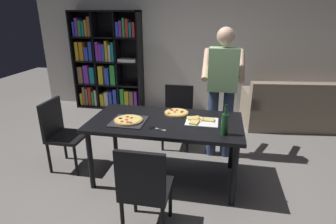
{
  "coord_description": "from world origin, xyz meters",
  "views": [
    {
      "loc": [
        0.57,
        -2.81,
        1.92
      ],
      "look_at": [
        0.0,
        0.15,
        0.8
      ],
      "focal_mm": 28.97,
      "sensor_mm": 36.0,
      "label": 1
    }
  ],
  "objects_px": {
    "couch": "(295,110)",
    "dining_table": "(166,126)",
    "chair_left_end": "(61,130)",
    "pepperoni_pizza_on_tray": "(128,120)",
    "bookshelf": "(106,64)",
    "person_serving_pizza": "(222,86)",
    "chair_far_side": "(178,112)",
    "kitchen_scissors": "(154,128)",
    "chair_near_camera": "(144,187)",
    "wine_bottle": "(225,124)",
    "second_pizza_plain": "(176,113)"
  },
  "relations": [
    {
      "from": "couch",
      "to": "dining_table",
      "type": "bearing_deg",
      "value": -133.83
    },
    {
      "from": "chair_left_end",
      "to": "pepperoni_pizza_on_tray",
      "type": "relative_size",
      "value": 2.36
    },
    {
      "from": "bookshelf",
      "to": "person_serving_pizza",
      "type": "relative_size",
      "value": 1.11
    },
    {
      "from": "chair_far_side",
      "to": "kitchen_scissors",
      "type": "bearing_deg",
      "value": -93.43
    },
    {
      "from": "chair_near_camera",
      "to": "wine_bottle",
      "type": "distance_m",
      "value": 1.01
    },
    {
      "from": "couch",
      "to": "person_serving_pizza",
      "type": "distance_m",
      "value": 1.94
    },
    {
      "from": "person_serving_pizza",
      "to": "kitchen_scissors",
      "type": "bearing_deg",
      "value": -125.63
    },
    {
      "from": "chair_left_end",
      "to": "second_pizza_plain",
      "type": "height_order",
      "value": "chair_left_end"
    },
    {
      "from": "person_serving_pizza",
      "to": "dining_table",
      "type": "bearing_deg",
      "value": -130.89
    },
    {
      "from": "dining_table",
      "to": "chair_far_side",
      "type": "bearing_deg",
      "value": 90.0
    },
    {
      "from": "kitchen_scissors",
      "to": "pepperoni_pizza_on_tray",
      "type": "bearing_deg",
      "value": 158.28
    },
    {
      "from": "chair_far_side",
      "to": "chair_left_end",
      "type": "height_order",
      "value": "same"
    },
    {
      "from": "chair_left_end",
      "to": "second_pizza_plain",
      "type": "xyz_separation_m",
      "value": [
        1.44,
        0.25,
        0.25
      ]
    },
    {
      "from": "chair_left_end",
      "to": "kitchen_scissors",
      "type": "distance_m",
      "value": 1.33
    },
    {
      "from": "couch",
      "to": "kitchen_scissors",
      "type": "height_order",
      "value": "couch"
    },
    {
      "from": "dining_table",
      "to": "kitchen_scissors",
      "type": "height_order",
      "value": "kitchen_scissors"
    },
    {
      "from": "second_pizza_plain",
      "to": "chair_far_side",
      "type": "bearing_deg",
      "value": 97.21
    },
    {
      "from": "chair_far_side",
      "to": "chair_left_end",
      "type": "xyz_separation_m",
      "value": [
        -1.35,
        -0.93,
        0.0
      ]
    },
    {
      "from": "chair_near_camera",
      "to": "second_pizza_plain",
      "type": "relative_size",
      "value": 3.08
    },
    {
      "from": "chair_near_camera",
      "to": "wine_bottle",
      "type": "height_order",
      "value": "wine_bottle"
    },
    {
      "from": "chair_far_side",
      "to": "couch",
      "type": "xyz_separation_m",
      "value": [
        1.91,
        1.05,
        -0.21
      ]
    },
    {
      "from": "wine_bottle",
      "to": "kitchen_scissors",
      "type": "relative_size",
      "value": 1.59
    },
    {
      "from": "chair_far_side",
      "to": "second_pizza_plain",
      "type": "xyz_separation_m",
      "value": [
        0.09,
        -0.68,
        0.25
      ]
    },
    {
      "from": "person_serving_pizza",
      "to": "pepperoni_pizza_on_tray",
      "type": "xyz_separation_m",
      "value": [
        -1.02,
        -0.83,
        -0.23
      ]
    },
    {
      "from": "dining_table",
      "to": "pepperoni_pizza_on_tray",
      "type": "xyz_separation_m",
      "value": [
        -0.4,
        -0.11,
        0.09
      ]
    },
    {
      "from": "dining_table",
      "to": "second_pizza_plain",
      "type": "height_order",
      "value": "second_pizza_plain"
    },
    {
      "from": "kitchen_scissors",
      "to": "second_pizza_plain",
      "type": "xyz_separation_m",
      "value": [
        0.16,
        0.5,
        0.01
      ]
    },
    {
      "from": "chair_near_camera",
      "to": "pepperoni_pizza_on_tray",
      "type": "xyz_separation_m",
      "value": [
        -0.4,
        0.82,
        0.25
      ]
    },
    {
      "from": "chair_left_end",
      "to": "bookshelf",
      "type": "height_order",
      "value": "bookshelf"
    },
    {
      "from": "chair_near_camera",
      "to": "person_serving_pizza",
      "type": "xyz_separation_m",
      "value": [
        0.62,
        1.65,
        0.49
      ]
    },
    {
      "from": "bookshelf",
      "to": "kitchen_scissors",
      "type": "relative_size",
      "value": 9.82
    },
    {
      "from": "bookshelf",
      "to": "chair_left_end",
      "type": "bearing_deg",
      "value": -81.47
    },
    {
      "from": "couch",
      "to": "chair_far_side",
      "type": "bearing_deg",
      "value": -151.07
    },
    {
      "from": "bookshelf",
      "to": "person_serving_pizza",
      "type": "xyz_separation_m",
      "value": [
        2.32,
        -1.66,
        0.09
      ]
    },
    {
      "from": "second_pizza_plain",
      "to": "chair_near_camera",
      "type": "bearing_deg",
      "value": -94.17
    },
    {
      "from": "bookshelf",
      "to": "second_pizza_plain",
      "type": "distance_m",
      "value": 2.78
    },
    {
      "from": "dining_table",
      "to": "second_pizza_plain",
      "type": "relative_size",
      "value": 5.94
    },
    {
      "from": "pepperoni_pizza_on_tray",
      "to": "chair_near_camera",
      "type": "bearing_deg",
      "value": -63.7
    },
    {
      "from": "person_serving_pizza",
      "to": "kitchen_scissors",
      "type": "relative_size",
      "value": 8.81
    },
    {
      "from": "couch",
      "to": "wine_bottle",
      "type": "bearing_deg",
      "value": -119.17
    },
    {
      "from": "chair_near_camera",
      "to": "pepperoni_pizza_on_tray",
      "type": "height_order",
      "value": "chair_near_camera"
    },
    {
      "from": "chair_near_camera",
      "to": "chair_left_end",
      "type": "height_order",
      "value": "same"
    },
    {
      "from": "chair_left_end",
      "to": "chair_far_side",
      "type": "bearing_deg",
      "value": 34.59
    },
    {
      "from": "person_serving_pizza",
      "to": "wine_bottle",
      "type": "xyz_separation_m",
      "value": [
        0.04,
        -0.97,
        -0.13
      ]
    },
    {
      "from": "dining_table",
      "to": "bookshelf",
      "type": "height_order",
      "value": "bookshelf"
    },
    {
      "from": "chair_left_end",
      "to": "pepperoni_pizza_on_tray",
      "type": "distance_m",
      "value": 0.99
    },
    {
      "from": "pepperoni_pizza_on_tray",
      "to": "chair_left_end",
      "type": "bearing_deg",
      "value": 173.14
    },
    {
      "from": "wine_bottle",
      "to": "kitchen_scissors",
      "type": "xyz_separation_m",
      "value": [
        -0.73,
        0.01,
        -0.11
      ]
    },
    {
      "from": "chair_near_camera",
      "to": "second_pizza_plain",
      "type": "xyz_separation_m",
      "value": [
        0.09,
        1.18,
        0.25
      ]
    },
    {
      "from": "pepperoni_pizza_on_tray",
      "to": "kitchen_scissors",
      "type": "xyz_separation_m",
      "value": [
        0.33,
        -0.13,
        -0.01
      ]
    }
  ]
}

